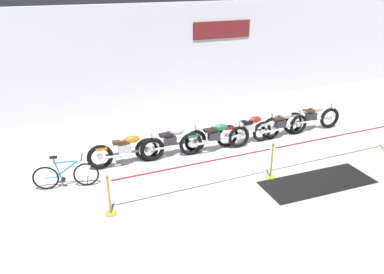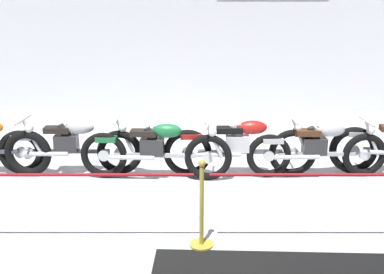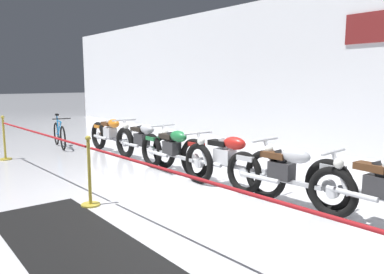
{
  "view_description": "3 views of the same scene",
  "coord_description": "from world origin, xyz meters",
  "px_view_note": "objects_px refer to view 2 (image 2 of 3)",
  "views": [
    {
      "loc": [
        -5.48,
        -9.12,
        5.2
      ],
      "look_at": [
        -1.49,
        0.3,
        0.72
      ],
      "focal_mm": 35.0,
      "sensor_mm": 36.0,
      "label": 1
    },
    {
      "loc": [
        -0.03,
        -6.59,
        2.82
      ],
      "look_at": [
        -0.03,
        1.04,
        0.53
      ],
      "focal_mm": 45.0,
      "sensor_mm": 36.0,
      "label": 2
    },
    {
      "loc": [
        5.12,
        -3.99,
        1.82
      ],
      "look_at": [
        -0.79,
        1.17,
        0.67
      ],
      "focal_mm": 35.0,
      "sensor_mm": 36.0,
      "label": 3
    }
  ],
  "objects_px": {
    "motorcycle_red_3": "(241,147)",
    "stanchion_far_left": "(79,188)",
    "motorcycle_green_2": "(156,150)",
    "motorcycle_silver_4": "(318,149)",
    "stanchion_mid_left": "(201,218)",
    "motorcycle_silver_1": "(70,147)"
  },
  "relations": [
    {
      "from": "motorcycle_red_3",
      "to": "stanchion_far_left",
      "type": "relative_size",
      "value": 0.27
    },
    {
      "from": "motorcycle_green_2",
      "to": "motorcycle_silver_4",
      "type": "bearing_deg",
      "value": 2.25
    },
    {
      "from": "motorcycle_red_3",
      "to": "stanchion_mid_left",
      "type": "distance_m",
      "value": 2.33
    },
    {
      "from": "motorcycle_green_2",
      "to": "motorcycle_red_3",
      "type": "relative_size",
      "value": 0.98
    },
    {
      "from": "motorcycle_silver_1",
      "to": "motorcycle_green_2",
      "type": "bearing_deg",
      "value": -8.68
    },
    {
      "from": "motorcycle_silver_4",
      "to": "stanchion_mid_left",
      "type": "xyz_separation_m",
      "value": [
        -1.88,
        -2.2,
        -0.11
      ]
    },
    {
      "from": "motorcycle_silver_4",
      "to": "motorcycle_green_2",
      "type": "bearing_deg",
      "value": -177.75
    },
    {
      "from": "motorcycle_silver_1",
      "to": "motorcycle_red_3",
      "type": "xyz_separation_m",
      "value": [
        2.72,
        -0.08,
        0.02
      ]
    },
    {
      "from": "motorcycle_red_3",
      "to": "motorcycle_silver_4",
      "type": "height_order",
      "value": "motorcycle_red_3"
    },
    {
      "from": "motorcycle_red_3",
      "to": "stanchion_mid_left",
      "type": "bearing_deg",
      "value": -106.58
    },
    {
      "from": "motorcycle_silver_4",
      "to": "stanchion_mid_left",
      "type": "height_order",
      "value": "stanchion_mid_left"
    },
    {
      "from": "motorcycle_silver_1",
      "to": "motorcycle_green_2",
      "type": "height_order",
      "value": "motorcycle_green_2"
    },
    {
      "from": "motorcycle_green_2",
      "to": "motorcycle_red_3",
      "type": "distance_m",
      "value": 1.34
    },
    {
      "from": "motorcycle_silver_4",
      "to": "stanchion_far_left",
      "type": "height_order",
      "value": "stanchion_far_left"
    },
    {
      "from": "motorcycle_silver_1",
      "to": "motorcycle_red_3",
      "type": "distance_m",
      "value": 2.72
    },
    {
      "from": "motorcycle_silver_1",
      "to": "stanchion_far_left",
      "type": "height_order",
      "value": "stanchion_far_left"
    },
    {
      "from": "motorcycle_green_2",
      "to": "stanchion_mid_left",
      "type": "bearing_deg",
      "value": -72.4
    },
    {
      "from": "motorcycle_silver_1",
      "to": "stanchion_far_left",
      "type": "distance_m",
      "value": 2.43
    },
    {
      "from": "stanchion_far_left",
      "to": "stanchion_mid_left",
      "type": "height_order",
      "value": "same"
    },
    {
      "from": "stanchion_mid_left",
      "to": "motorcycle_red_3",
      "type": "bearing_deg",
      "value": 73.42
    },
    {
      "from": "motorcycle_green_2",
      "to": "stanchion_mid_left",
      "type": "xyz_separation_m",
      "value": [
        0.67,
        -2.1,
        -0.12
      ]
    },
    {
      "from": "stanchion_mid_left",
      "to": "motorcycle_silver_1",
      "type": "bearing_deg",
      "value": 131.59
    }
  ]
}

